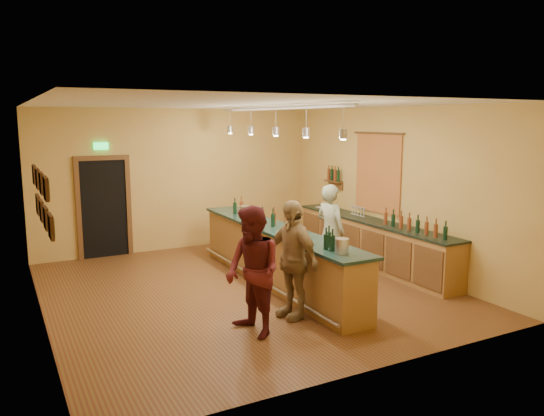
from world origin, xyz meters
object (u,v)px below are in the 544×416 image
back_counter (372,242)px  bartender (331,232)px  tasting_bar (276,252)px  bar_stool (284,235)px  customer_b (292,259)px  customer_a (253,272)px

back_counter → bartender: bearing=-164.8°
back_counter → tasting_bar: size_ratio=0.89×
back_counter → bar_stool: size_ratio=6.28×
back_counter → tasting_bar: (-2.33, -0.18, 0.12)m
customer_b → bartender: bearing=119.4°
customer_a → bar_stool: bearing=136.4°
customer_a → bartender: bearing=117.1°
customer_a → customer_b: customer_a is taller
tasting_bar → customer_b: size_ratio=2.86×
tasting_bar → bartender: (1.07, -0.16, 0.29)m
back_counter → tasting_bar: bearing=-175.6°
back_counter → customer_a: bearing=-150.8°
tasting_bar → customer_a: bearing=-125.9°
tasting_bar → bartender: bartender is taller
customer_a → bar_stool: (2.20, 3.09, -0.32)m
tasting_bar → customer_a: 2.34m
back_counter → customer_b: (-2.88, -1.72, 0.41)m
customer_a → tasting_bar: bearing=136.0°
back_counter → bar_stool: back_counter is taller
customer_b → bar_stool: (1.39, 2.75, -0.31)m
bartender → customer_a: customer_a is taller
bartender → customer_b: bearing=116.9°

